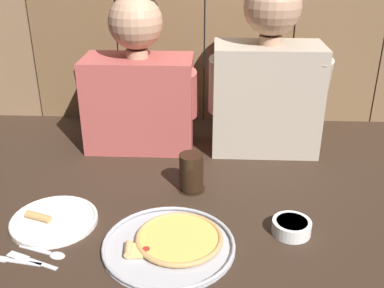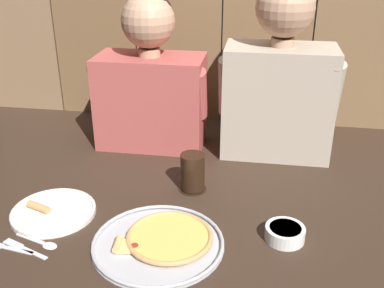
# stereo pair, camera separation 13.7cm
# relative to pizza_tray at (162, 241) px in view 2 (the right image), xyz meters

# --- Properties ---
(ground_plane) EXTENTS (3.20, 3.20, 0.00)m
(ground_plane) POSITION_rel_pizza_tray_xyz_m (0.06, 0.16, -0.01)
(ground_plane) COLOR #332319
(pizza_tray) EXTENTS (0.35, 0.35, 0.03)m
(pizza_tray) POSITION_rel_pizza_tray_xyz_m (0.00, 0.00, 0.00)
(pizza_tray) COLOR #B2B2B7
(pizza_tray) RESTS_ON ground
(dinner_plate) EXTENTS (0.25, 0.25, 0.03)m
(dinner_plate) POSITION_rel_pizza_tray_xyz_m (-0.35, 0.09, -0.00)
(dinner_plate) COLOR white
(dinner_plate) RESTS_ON ground
(drinking_glass) EXTENTS (0.09, 0.09, 0.12)m
(drinking_glass) POSITION_rel_pizza_tray_xyz_m (0.04, 0.30, 0.05)
(drinking_glass) COLOR black
(drinking_glass) RESTS_ON ground
(dipping_bowl) EXTENTS (0.11, 0.11, 0.04)m
(dipping_bowl) POSITION_rel_pizza_tray_xyz_m (0.33, 0.07, 0.01)
(dipping_bowl) COLOR white
(dipping_bowl) RESTS_ON ground
(table_fork) EXTENTS (0.13, 0.04, 0.01)m
(table_fork) POSITION_rel_pizza_tray_xyz_m (-0.39, -0.08, -0.01)
(table_fork) COLOR silver
(table_fork) RESTS_ON ground
(table_knife) EXTENTS (0.15, 0.07, 0.01)m
(table_knife) POSITION_rel_pizza_tray_xyz_m (-0.35, -0.08, -0.01)
(table_knife) COLOR silver
(table_knife) RESTS_ON ground
(table_spoon) EXTENTS (0.14, 0.06, 0.01)m
(table_spoon) POSITION_rel_pizza_tray_xyz_m (-0.32, -0.05, -0.01)
(table_spoon) COLOR silver
(table_spoon) RESTS_ON ground
(diner_left) EXTENTS (0.44, 0.21, 0.58)m
(diner_left) POSITION_rel_pizza_tray_xyz_m (-0.17, 0.62, 0.25)
(diner_left) COLOR #AD4C47
(diner_left) RESTS_ON ground
(diner_right) EXTENTS (0.43, 0.22, 0.64)m
(diner_right) POSITION_rel_pizza_tray_xyz_m (0.30, 0.62, 0.29)
(diner_right) COLOR #B2A38E
(diner_right) RESTS_ON ground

